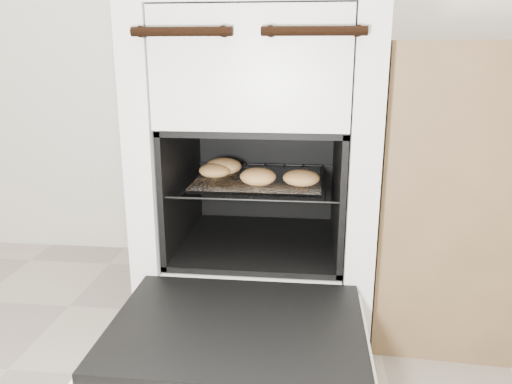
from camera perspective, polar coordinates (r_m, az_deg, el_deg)
stove at (r=1.56m, az=0.63°, el=3.45°), size 0.65×0.72×0.99m
oven_door at (r=1.15m, az=-2.18°, el=-15.62°), size 0.58×0.45×0.04m
oven_rack at (r=1.50m, az=0.36°, el=1.40°), size 0.47×0.45×0.01m
foil_sheet at (r=1.48m, az=0.27°, el=1.44°), size 0.37×0.32×0.01m
baked_rolls at (r=1.45m, az=-0.87°, el=2.28°), size 0.37×0.25×0.05m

